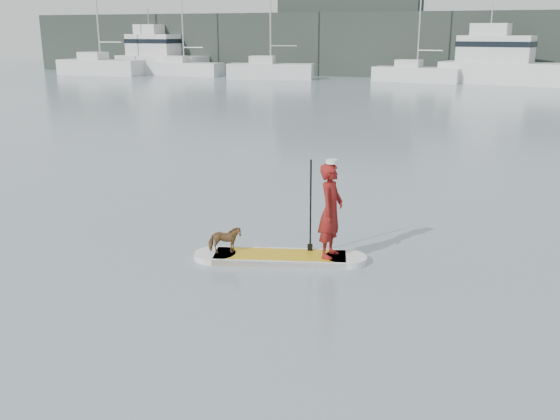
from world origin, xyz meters
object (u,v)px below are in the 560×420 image
(motor_yacht_a, at_px, (502,62))
(sailboat_c, at_px, (270,70))
(sailboat_a, at_px, (100,66))
(sailboat_d, at_px, (416,73))
(sailboat_b, at_px, (184,67))
(paddler, at_px, (331,211))
(motor_yacht_b, at_px, (158,55))
(paddleboard, at_px, (280,257))
(dog, at_px, (225,240))

(motor_yacht_a, bearing_deg, sailboat_c, -163.64)
(sailboat_c, bearing_deg, sailboat_a, 170.21)
(sailboat_a, bearing_deg, sailboat_d, 3.19)
(sailboat_b, bearing_deg, paddler, -57.11)
(motor_yacht_b, bearing_deg, motor_yacht_a, 2.77)
(paddleboard, xyz_separation_m, motor_yacht_b, (-31.24, 48.53, 1.77))
(sailboat_c, xyz_separation_m, motor_yacht_b, (-14.28, 4.46, 1.01))
(paddler, bearing_deg, sailboat_a, 42.87)
(paddler, distance_m, sailboat_c, 47.32)
(sailboat_c, bearing_deg, motor_yacht_b, 151.57)
(paddler, distance_m, sailboat_d, 45.38)
(sailboat_a, distance_m, sailboat_d, 31.19)
(paddleboard, height_order, sailboat_a, sailboat_a)
(paddler, relative_size, sailboat_c, 0.16)
(dog, xyz_separation_m, sailboat_b, (-25.75, 46.05, 0.42))
(paddler, height_order, motor_yacht_a, motor_yacht_a)
(dog, xyz_separation_m, sailboat_a, (-34.03, 43.94, 0.51))
(paddleboard, distance_m, motor_yacht_b, 57.74)
(sailboat_a, height_order, sailboat_c, sailboat_a)
(dog, relative_size, sailboat_a, 0.05)
(dog, distance_m, sailboat_c, 47.13)
(sailboat_d, xyz_separation_m, motor_yacht_b, (-27.34, 3.16, 1.04))
(dog, distance_m, sailboat_a, 55.58)
(dog, relative_size, motor_yacht_a, 0.06)
(paddler, height_order, dog, paddler)
(paddler, xyz_separation_m, motor_yacht_a, (2.12, 45.37, 0.80))
(dog, height_order, motor_yacht_a, motor_yacht_a)
(paddler, xyz_separation_m, sailboat_c, (-17.87, 43.82, -0.19))
(sailboat_b, xyz_separation_m, motor_yacht_b, (-4.47, 2.77, 1.03))
(sailboat_b, height_order, sailboat_c, sailboat_b)
(sailboat_c, height_order, motor_yacht_b, sailboat_c)
(sailboat_a, height_order, sailboat_b, sailboat_a)
(dog, bearing_deg, sailboat_c, -8.39)
(paddler, relative_size, sailboat_a, 0.14)
(paddler, distance_m, motor_yacht_b, 58.01)
(paddleboard, relative_size, sailboat_c, 0.29)
(paddleboard, xyz_separation_m, dog, (-1.02, -0.28, 0.32))
(sailboat_d, height_order, motor_yacht_b, sailboat_d)
(paddleboard, xyz_separation_m, sailboat_a, (-35.04, 43.66, 0.83))
(sailboat_a, xyz_separation_m, sailboat_c, (18.09, 0.40, -0.07))
(paddler, xyz_separation_m, dog, (-1.93, -0.53, -0.63))
(sailboat_a, xyz_separation_m, sailboat_b, (8.28, 2.10, -0.09))
(paddleboard, bearing_deg, motor_yacht_b, 107.51)
(paddleboard, xyz_separation_m, sailboat_c, (-16.96, 44.07, 0.76))
(sailboat_a, height_order, motor_yacht_b, sailboat_a)
(paddler, height_order, motor_yacht_b, motor_yacht_b)
(dog, distance_m, motor_yacht_b, 57.43)
(paddleboard, bearing_deg, sailboat_c, 95.79)
(sailboat_d, relative_size, motor_yacht_a, 0.99)
(paddler, distance_m, sailboat_b, 53.27)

